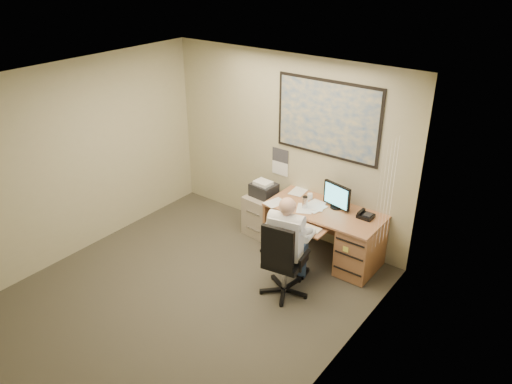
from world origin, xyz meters
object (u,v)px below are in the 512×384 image
Objects in this scene: filing_cabinet at (264,210)px; office_chair at (282,273)px; person at (287,247)px; desk at (346,236)px.

filing_cabinet is 1.55m from office_chair.
person is (1.10, -1.03, 0.30)m from filing_cabinet.
filing_cabinet is at bearing 125.27° from office_chair.
desk reaches higher than office_chair.
office_chair reaches higher than filing_cabinet.
office_chair is 0.37m from person.
filing_cabinet is at bearing 124.28° from person.
office_chair is (1.09, -1.11, -0.06)m from filing_cabinet.
person reaches higher than desk.
filing_cabinet is at bearing 178.84° from desk.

